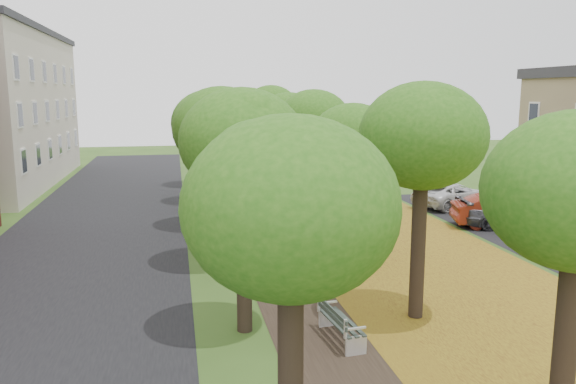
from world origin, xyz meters
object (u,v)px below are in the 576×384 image
car_red (504,211)px  car_grey (510,212)px  bench (339,323)px  car_white (453,195)px

car_red → car_grey: bearing=-69.4°
car_red → car_grey: (0.35, 0.03, -0.07)m
car_grey → bench: bearing=140.7°
bench → car_grey: (11.29, 10.21, 0.22)m
car_red → car_white: 4.92m
car_red → car_white: car_red is taller
car_white → car_red: bearing=157.2°
car_red → car_white: size_ratio=0.98×
car_red → car_grey: car_red is taller
car_grey → car_white: (-0.35, 4.89, -0.03)m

